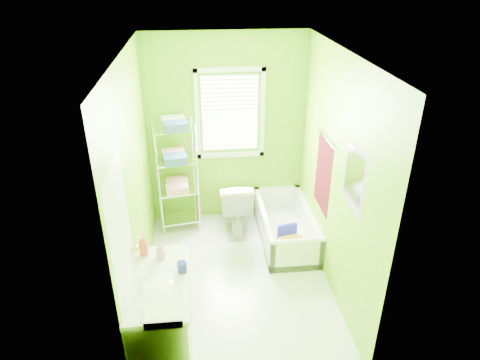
{
  "coord_description": "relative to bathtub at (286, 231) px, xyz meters",
  "views": [
    {
      "loc": [
        -0.38,
        -3.93,
        3.35
      ],
      "look_at": [
        0.06,
        0.25,
        1.18
      ],
      "focal_mm": 32.0,
      "sensor_mm": 36.0,
      "label": 1
    }
  ],
  "objects": [
    {
      "name": "window",
      "position": [
        -0.67,
        0.72,
        1.47
      ],
      "size": [
        0.92,
        0.05,
        1.22
      ],
      "color": "white",
      "rests_on": "ground"
    },
    {
      "name": "right_wall_decor",
      "position": [
        0.32,
        -0.73,
        1.17
      ],
      "size": [
        0.04,
        1.48,
        1.17
      ],
      "color": "#43070E",
      "rests_on": "ground"
    },
    {
      "name": "door",
      "position": [
        -1.76,
        -1.71,
        0.85
      ],
      "size": [
        0.09,
        0.8,
        2.0
      ],
      "color": "white",
      "rests_on": "ground"
    },
    {
      "name": "wire_shelf_unit",
      "position": [
        -1.39,
        0.47,
        0.82
      ],
      "size": [
        0.57,
        0.46,
        1.58
      ],
      "color": "silver",
      "rests_on": "ground"
    },
    {
      "name": "toilet",
      "position": [
        -0.65,
        0.34,
        0.24
      ],
      "size": [
        0.44,
        0.77,
        0.78
      ],
      "primitive_type": "imported",
      "rotation": [
        0.0,
        0.0,
        3.15
      ],
      "color": "white",
      "rests_on": "ground"
    },
    {
      "name": "bathtub",
      "position": [
        0.0,
        0.0,
        0.0
      ],
      "size": [
        0.66,
        1.41,
        0.46
      ],
      "color": "white",
      "rests_on": "ground"
    },
    {
      "name": "room_envelope",
      "position": [
        -0.72,
        -0.71,
        1.4
      ],
      "size": [
        2.14,
        2.94,
        2.62
      ],
      "color": "#60A207",
      "rests_on": "ground"
    },
    {
      "name": "ground",
      "position": [
        -0.72,
        -0.71,
        -0.15
      ],
      "size": [
        2.9,
        2.9,
        0.0
      ],
      "primitive_type": "plane",
      "color": "silver",
      "rests_on": "ground"
    },
    {
      "name": "vanity",
      "position": [
        -1.51,
        -1.61,
        0.28
      ],
      "size": [
        0.54,
        1.1,
        1.02
      ],
      "color": "white",
      "rests_on": "ground"
    }
  ]
}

